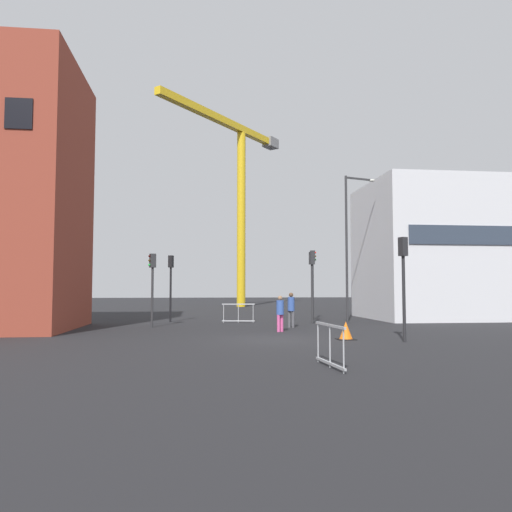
# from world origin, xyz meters

# --- Properties ---
(ground) EXTENTS (160.00, 160.00, 0.00)m
(ground) POSITION_xyz_m (0.00, 0.00, 0.00)
(ground) COLOR black
(office_block) EXTENTS (11.30, 7.95, 8.74)m
(office_block) POSITION_xyz_m (13.55, 11.77, 4.37)
(office_block) COLOR silver
(office_block) RESTS_ON ground
(construction_crane) EXTENTS (13.11, 15.62, 19.30)m
(construction_crane) POSITION_xyz_m (1.06, 32.29, 13.35)
(construction_crane) COLOR gold
(construction_crane) RESTS_ON ground
(streetlamp_tall) EXTENTS (2.05, 0.73, 8.53)m
(streetlamp_tall) POSITION_xyz_m (5.78, 9.07, 4.99)
(streetlamp_tall) COLOR #2D2D30
(streetlamp_tall) RESTS_ON ground
(traffic_light_median) EXTENTS (0.39, 0.34, 3.71)m
(traffic_light_median) POSITION_xyz_m (-5.29, 6.60, 2.51)
(traffic_light_median) COLOR #2D2D30
(traffic_light_median) RESTS_ON ground
(traffic_light_crosswalk) EXTENTS (0.30, 0.39, 3.99)m
(traffic_light_crosswalk) POSITION_xyz_m (3.32, 8.28, 2.68)
(traffic_light_crosswalk) COLOR #2D2D30
(traffic_light_crosswalk) RESTS_ON ground
(traffic_light_corner) EXTENTS (0.31, 0.39, 3.87)m
(traffic_light_corner) POSITION_xyz_m (4.56, -1.30, 2.60)
(traffic_light_corner) COLOR #232326
(traffic_light_corner) RESTS_ON ground
(traffic_light_far) EXTENTS (0.39, 0.34, 4.30)m
(traffic_light_far) POSITION_xyz_m (4.10, 11.38, 2.87)
(traffic_light_far) COLOR #232326
(traffic_light_far) RESTS_ON ground
(traffic_light_near) EXTENTS (0.32, 0.39, 3.86)m
(traffic_light_near) POSITION_xyz_m (-4.57, 10.36, 2.60)
(traffic_light_near) COLOR black
(traffic_light_near) RESTS_ON ground
(pedestrian_walking) EXTENTS (0.34, 0.34, 1.74)m
(pedestrian_walking) POSITION_xyz_m (1.64, 5.66, 1.02)
(pedestrian_walking) COLOR #4C4C51
(pedestrian_walking) RESTS_ON ground
(pedestrian_waiting) EXTENTS (0.34, 0.34, 1.63)m
(pedestrian_waiting) POSITION_xyz_m (0.71, 3.41, 0.94)
(pedestrian_waiting) COLOR #D14C8C
(pedestrian_waiting) RESTS_ON ground
(safety_barrier_front) EXTENTS (0.24, 2.03, 1.08)m
(safety_barrier_front) POSITION_xyz_m (0.32, -6.66, 0.56)
(safety_barrier_front) COLOR #9EA0A5
(safety_barrier_front) RESTS_ON ground
(safety_barrier_right_run) EXTENTS (1.86, 0.33, 1.08)m
(safety_barrier_right_run) POSITION_xyz_m (-0.70, 9.48, 0.56)
(safety_barrier_right_run) COLOR #B2B5BA
(safety_barrier_right_run) RESTS_ON ground
(traffic_cone_striped) EXTENTS (0.68, 0.68, 0.69)m
(traffic_cone_striped) POSITION_xyz_m (2.68, -0.21, 0.32)
(traffic_cone_striped) COLOR black
(traffic_cone_striped) RESTS_ON ground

